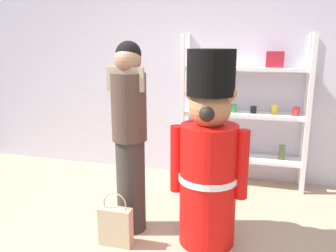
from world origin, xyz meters
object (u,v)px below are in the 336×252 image
Objects in this scene: teddy_bear_guard at (209,159)px; shopping_bag at (116,226)px; merchandise_shelf at (244,110)px; person_shopper at (130,133)px.

shopping_bag is at bearing -160.31° from teddy_bear_guard.
merchandise_shelf reaches higher than person_shopper.
teddy_bear_guard is at bearing -97.80° from merchandise_shelf.
merchandise_shelf is 2.03m from shopping_bag.
merchandise_shelf reaches higher than shopping_bag.
merchandise_shelf is at bearing 82.20° from teddy_bear_guard.
shopping_bag is at bearing -96.91° from person_shopper.
person_shopper reaches higher than shopping_bag.
teddy_bear_guard is (-0.19, -1.40, -0.16)m from merchandise_shelf.
person_shopper is at bearing 83.09° from shopping_bag.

